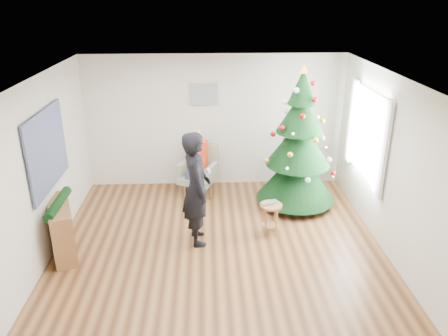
{
  "coord_description": "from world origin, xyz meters",
  "views": [
    {
      "loc": [
        -0.16,
        -5.71,
        3.69
      ],
      "look_at": [
        0.1,
        0.6,
        1.1
      ],
      "focal_mm": 35.0,
      "sensor_mm": 36.0,
      "label": 1
    }
  ],
  "objects_px": {
    "standing_man": "(196,189)",
    "christmas_tree": "(299,145)",
    "stool": "(270,219)",
    "armchair": "(199,176)",
    "console": "(62,229)"
  },
  "relations": [
    {
      "from": "stool",
      "to": "armchair",
      "type": "distance_m",
      "value": 2.0
    },
    {
      "from": "christmas_tree",
      "to": "stool",
      "type": "distance_m",
      "value": 1.5
    },
    {
      "from": "stool",
      "to": "standing_man",
      "type": "xyz_separation_m",
      "value": [
        -1.17,
        -0.15,
        0.63
      ]
    },
    {
      "from": "stool",
      "to": "console",
      "type": "bearing_deg",
      "value": -172.8
    },
    {
      "from": "stool",
      "to": "console",
      "type": "distance_m",
      "value": 3.2
    },
    {
      "from": "christmas_tree",
      "to": "armchair",
      "type": "distance_m",
      "value": 2.04
    },
    {
      "from": "stool",
      "to": "armchair",
      "type": "xyz_separation_m",
      "value": [
        -1.17,
        1.63,
        0.07
      ]
    },
    {
      "from": "stool",
      "to": "console",
      "type": "height_order",
      "value": "console"
    },
    {
      "from": "christmas_tree",
      "to": "armchair",
      "type": "relative_size",
      "value": 2.69
    },
    {
      "from": "armchair",
      "to": "console",
      "type": "relative_size",
      "value": 0.95
    },
    {
      "from": "stool",
      "to": "christmas_tree",
      "type": "bearing_deg",
      "value": 59.76
    },
    {
      "from": "stool",
      "to": "standing_man",
      "type": "height_order",
      "value": "standing_man"
    },
    {
      "from": "christmas_tree",
      "to": "stool",
      "type": "height_order",
      "value": "christmas_tree"
    },
    {
      "from": "standing_man",
      "to": "christmas_tree",
      "type": "bearing_deg",
      "value": -67.03
    },
    {
      "from": "christmas_tree",
      "to": "console",
      "type": "relative_size",
      "value": 2.57
    }
  ]
}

